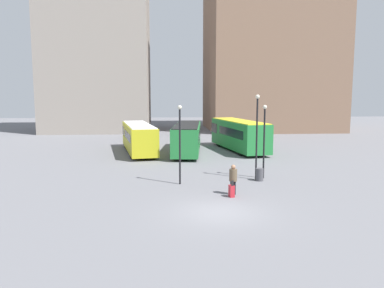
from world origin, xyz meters
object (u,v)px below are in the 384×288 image
at_px(bus_0, 139,137).
at_px(traveler, 233,177).
at_px(trash_bin, 259,175).
at_px(bus_2, 238,134).
at_px(lamp_post_1, 180,138).
at_px(lamp_post_2, 264,135).
at_px(suitcase, 232,191).
at_px(lamp_post_0, 257,130).
at_px(bus_1, 187,137).

height_order(bus_0, traveler, bus_0).
relative_size(bus_0, trash_bin, 13.07).
distance_m(bus_2, lamp_post_1, 16.30).
xyz_separation_m(lamp_post_1, lamp_post_2, (5.87, 1.31, -0.02)).
height_order(traveler, suitcase, traveler).
bearing_deg(traveler, bus_0, 11.59).
bearing_deg(lamp_post_0, lamp_post_1, -169.64).
relative_size(lamp_post_1, lamp_post_2, 1.01).
bearing_deg(bus_1, lamp_post_1, -179.20).
xyz_separation_m(bus_2, trash_bin, (-1.41, -14.20, -1.28)).
xyz_separation_m(bus_1, trash_bin, (4.03, -12.98, -1.15)).
distance_m(bus_2, trash_bin, 14.33).
bearing_deg(traveler, trash_bin, -45.41).
relative_size(lamp_post_0, trash_bin, 6.81).
bearing_deg(traveler, suitcase, 151.06).
bearing_deg(bus_0, bus_1, -105.62).
bearing_deg(bus_0, lamp_post_0, -155.98).
xyz_separation_m(bus_2, lamp_post_2, (-0.94, -13.44, 1.33)).
bearing_deg(suitcase, traveler, -28.94).
height_order(bus_0, lamp_post_2, lamp_post_2).
height_order(bus_0, lamp_post_1, lamp_post_1).
distance_m(suitcase, lamp_post_2, 6.18).
height_order(bus_0, suitcase, bus_0).
bearing_deg(lamp_post_0, bus_0, 123.98).
xyz_separation_m(bus_0, lamp_post_2, (9.41, -12.70, 1.46)).
bearing_deg(lamp_post_2, bus_0, 126.52).
height_order(suitcase, trash_bin, suitcase).
distance_m(suitcase, lamp_post_0, 5.81).
bearing_deg(trash_bin, bus_1, 107.23).
xyz_separation_m(lamp_post_2, trash_bin, (-0.47, -0.76, -2.61)).
relative_size(suitcase, trash_bin, 1.15).
bearing_deg(lamp_post_0, bus_2, 83.56).
distance_m(bus_0, traveler, 18.06).
distance_m(bus_0, lamp_post_0, 15.84).
bearing_deg(bus_2, trash_bin, 164.59).
relative_size(bus_2, trash_bin, 13.11).
height_order(bus_1, traveler, bus_1).
height_order(bus_0, trash_bin, bus_0).
height_order(lamp_post_0, lamp_post_2, lamp_post_0).
bearing_deg(bus_1, lamp_post_0, -156.22).
relative_size(bus_1, traveler, 6.50).
relative_size(bus_0, bus_1, 0.97).
xyz_separation_m(bus_0, bus_1, (4.91, -0.49, 0.01)).
xyz_separation_m(suitcase, lamp_post_1, (-2.78, 3.32, 2.70)).
relative_size(bus_1, lamp_post_0, 1.99).
bearing_deg(lamp_post_1, bus_2, 65.20).
bearing_deg(bus_0, bus_2, -95.90).
bearing_deg(lamp_post_0, trash_bin, -71.28).
relative_size(bus_0, bus_2, 1.00).
bearing_deg(trash_bin, bus_0, 123.57).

